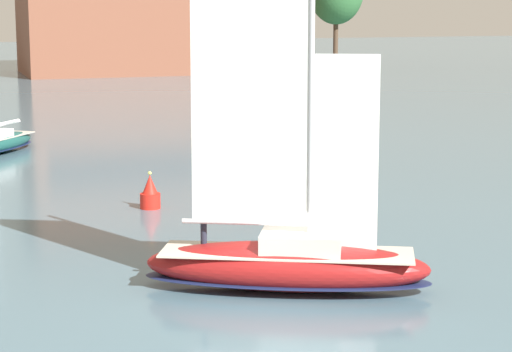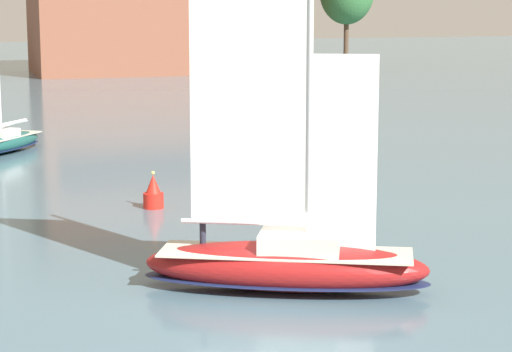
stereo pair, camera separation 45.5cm
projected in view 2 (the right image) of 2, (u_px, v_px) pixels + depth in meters
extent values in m
plane|color=slate|center=(285.00, 290.00, 31.17)|extent=(400.00, 400.00, 0.00)
cylinder|color=#4C3828|center=(346.00, 40.00, 129.11)|extent=(0.63, 0.63, 7.87)
ellipsoid|color=maroon|center=(286.00, 266.00, 31.04)|extent=(9.11, 6.07, 1.51)
ellipsoid|color=#19234C|center=(286.00, 279.00, 31.11)|extent=(9.20, 6.13, 0.18)
cube|color=beige|center=(286.00, 252.00, 30.96)|extent=(7.97, 5.25, 0.06)
cube|color=beige|center=(300.00, 242.00, 30.85)|extent=(3.00, 2.65, 0.62)
cylinder|color=silver|center=(310.00, 72.00, 29.91)|extent=(0.18, 0.18, 11.13)
cylinder|color=silver|center=(245.00, 222.00, 30.97)|extent=(3.68, 1.86, 0.15)
cube|color=white|center=(249.00, 75.00, 30.16)|extent=(3.34, 1.61, 9.12)
cube|color=white|center=(345.00, 155.00, 30.20)|extent=(1.78, 0.86, 6.12)
cylinder|color=#232838|center=(203.00, 233.00, 31.52)|extent=(0.27, 0.27, 0.85)
cylinder|color=#1E4CA5|center=(203.00, 210.00, 31.39)|extent=(0.45, 0.45, 0.65)
sphere|color=tan|center=(202.00, 196.00, 31.31)|extent=(0.24, 0.24, 0.24)
ellipsoid|color=#194C47|center=(7.00, 142.00, 59.65)|extent=(5.34, 6.47, 1.12)
ellipsoid|color=#19234C|center=(7.00, 148.00, 59.71)|extent=(5.40, 6.53, 0.13)
cube|color=#BCB7A8|center=(6.00, 137.00, 59.59)|extent=(4.64, 5.65, 0.06)
cube|color=silver|center=(3.00, 133.00, 59.24)|extent=(2.13, 2.26, 0.46)
cylinder|color=silver|center=(14.00, 124.00, 60.38)|extent=(1.82, 2.49, 0.11)
cylinder|color=white|center=(14.00, 122.00, 60.36)|extent=(1.70, 2.29, 0.18)
ellipsoid|color=#194C47|center=(264.00, 78.00, 108.62)|extent=(2.86, 7.90, 1.31)
ellipsoid|color=#19234C|center=(264.00, 81.00, 108.69)|extent=(2.89, 7.98, 0.16)
cube|color=beige|center=(264.00, 74.00, 108.56)|extent=(2.43, 6.94, 0.06)
cube|color=beige|center=(263.00, 71.00, 108.87)|extent=(1.71, 2.29, 0.54)
cylinder|color=silver|center=(263.00, 29.00, 108.31)|extent=(0.15, 0.15, 9.66)
cylinder|color=silver|center=(266.00, 68.00, 107.34)|extent=(0.45, 3.48, 0.13)
cylinder|color=silver|center=(266.00, 67.00, 107.32)|extent=(0.50, 3.14, 0.21)
cylinder|color=red|center=(153.00, 201.00, 43.42)|extent=(0.89, 0.89, 0.67)
cone|color=red|center=(153.00, 184.00, 43.29)|extent=(0.67, 0.67, 0.81)
sphere|color=#F2F266|center=(153.00, 173.00, 43.21)|extent=(0.16, 0.16, 0.16)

